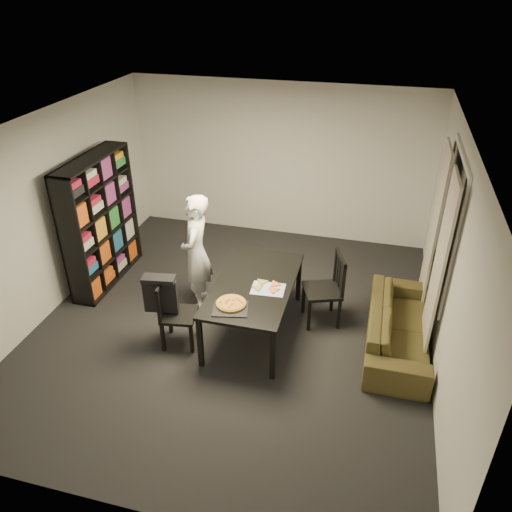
% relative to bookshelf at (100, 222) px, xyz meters
% --- Properties ---
extents(room, '(5.01, 5.51, 2.61)m').
position_rel_bookshelf_xyz_m(room, '(2.16, -0.60, 0.35)').
color(room, black).
rests_on(room, ground).
extents(window_pane, '(0.02, 1.40, 1.60)m').
position_rel_bookshelf_xyz_m(window_pane, '(4.64, -0.00, 0.55)').
color(window_pane, black).
rests_on(window_pane, room).
extents(window_frame, '(0.03, 1.52, 1.72)m').
position_rel_bookshelf_xyz_m(window_frame, '(4.64, -0.00, 0.55)').
color(window_frame, white).
rests_on(window_frame, room).
extents(curtain_left, '(0.03, 0.70, 2.25)m').
position_rel_bookshelf_xyz_m(curtain_left, '(4.56, -0.52, 0.20)').
color(curtain_left, beige).
rests_on(curtain_left, room).
extents(curtain_right, '(0.03, 0.70, 2.25)m').
position_rel_bookshelf_xyz_m(curtain_right, '(4.56, 0.52, 0.20)').
color(curtain_right, beige).
rests_on(curtain_right, room).
extents(bookshelf, '(0.35, 1.50, 1.90)m').
position_rel_bookshelf_xyz_m(bookshelf, '(0.00, 0.00, 0.00)').
color(bookshelf, black).
rests_on(bookshelf, room).
extents(dining_table, '(0.96, 1.72, 0.72)m').
position_rel_bookshelf_xyz_m(dining_table, '(2.45, -0.65, -0.30)').
color(dining_table, black).
rests_on(dining_table, room).
extents(chair_left, '(0.47, 0.47, 0.89)m').
position_rel_bookshelf_xyz_m(chair_left, '(1.54, -1.14, -0.44)').
color(chair_left, black).
rests_on(chair_left, room).
extents(chair_right, '(0.59, 0.59, 0.99)m').
position_rel_bookshelf_xyz_m(chair_right, '(3.34, -0.21, -0.39)').
color(chair_right, black).
rests_on(chair_right, room).
extents(draped_jacket, '(0.42, 0.23, 0.49)m').
position_rel_bookshelf_xyz_m(draped_jacket, '(1.42, -1.16, -0.22)').
color(draped_jacket, black).
rests_on(draped_jacket, chair_left).
extents(person, '(0.48, 0.65, 1.64)m').
position_rel_bookshelf_xyz_m(person, '(1.56, -0.29, -0.13)').
color(person, white).
rests_on(person, room).
extents(baking_tray, '(0.46, 0.40, 0.01)m').
position_rel_bookshelf_xyz_m(baking_tray, '(2.32, -1.24, -0.23)').
color(baking_tray, black).
rests_on(baking_tray, dining_table).
extents(pepperoni_pizza, '(0.35, 0.35, 0.03)m').
position_rel_bookshelf_xyz_m(pepperoni_pizza, '(2.31, -1.17, -0.21)').
color(pepperoni_pizza, olive).
rests_on(pepperoni_pizza, dining_table).
extents(kitchen_towel, '(0.42, 0.32, 0.01)m').
position_rel_bookshelf_xyz_m(kitchen_towel, '(2.65, -0.74, -0.23)').
color(kitchen_towel, white).
rests_on(kitchen_towel, dining_table).
extents(pizza_slices, '(0.47, 0.44, 0.01)m').
position_rel_bookshelf_xyz_m(pizza_slices, '(2.62, -0.69, -0.22)').
color(pizza_slices, gold).
rests_on(pizza_slices, dining_table).
extents(sofa, '(0.74, 1.89, 0.55)m').
position_rel_bookshelf_xyz_m(sofa, '(4.25, -0.49, -0.67)').
color(sofa, '#392D16').
rests_on(sofa, room).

